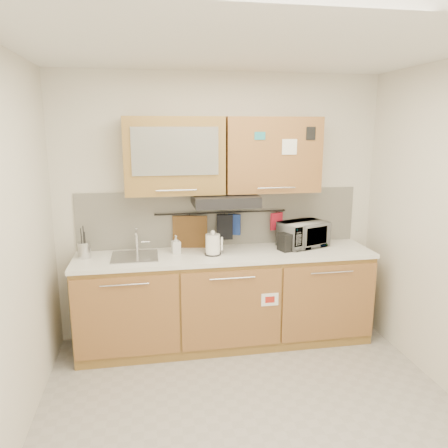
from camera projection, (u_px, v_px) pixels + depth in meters
name	position (u px, v px, depth m)	size (l,w,h in m)	color
floor	(255.00, 419.00, 3.19)	(3.20, 3.20, 0.00)	#9E9993
ceiling	(261.00, 40.00, 2.63)	(3.20, 3.20, 0.00)	white
wall_back	(220.00, 208.00, 4.35)	(3.20, 3.20, 0.00)	silver
wall_left	(1.00, 260.00, 2.64)	(3.00, 3.00, 0.00)	silver
base_cabinet	(226.00, 303.00, 4.25)	(2.80, 0.64, 0.88)	olive
countertop	(226.00, 255.00, 4.14)	(2.82, 0.62, 0.04)	white
backsplash	(221.00, 218.00, 4.36)	(2.80, 0.02, 0.56)	silver
upper_cabinets	(223.00, 155.00, 4.07)	(1.82, 0.37, 0.70)	olive
range_hood	(225.00, 200.00, 4.09)	(0.60, 0.46, 0.10)	black
sink	(135.00, 256.00, 4.01)	(0.42, 0.40, 0.26)	silver
utensil_rail	(221.00, 213.00, 4.31)	(0.02, 0.02, 1.30)	black
utensil_crock	(84.00, 250.00, 3.97)	(0.16, 0.16, 0.30)	silver
kettle	(213.00, 245.00, 4.06)	(0.17, 0.16, 0.24)	white
toaster	(291.00, 241.00, 4.22)	(0.26, 0.20, 0.17)	black
microwave	(303.00, 234.00, 4.34)	(0.45, 0.31, 0.25)	#999999
soap_bottle	(176.00, 244.00, 4.11)	(0.08, 0.08, 0.17)	#999999
cutting_board	(190.00, 237.00, 4.30)	(0.34, 0.02, 0.42)	brown
oven_mitt	(234.00, 225.00, 4.35)	(0.12, 0.03, 0.21)	navy
dark_pouch	(225.00, 227.00, 4.34)	(0.16, 0.05, 0.25)	black
pot_holder	(276.00, 221.00, 4.42)	(0.14, 0.02, 0.17)	#B2172C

